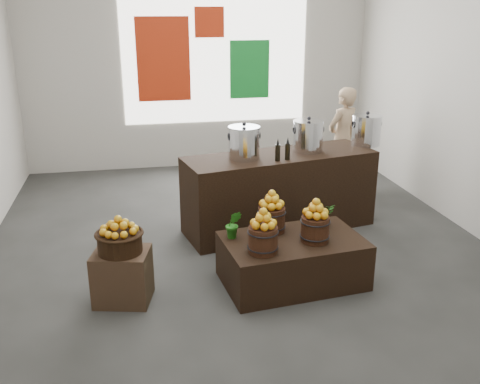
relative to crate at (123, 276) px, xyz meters
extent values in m
plane|color=#383835|center=(1.36, 1.10, -0.26)|extent=(7.00, 7.00, 0.00)
cube|color=#B2AEA5|center=(1.36, 4.60, 1.74)|extent=(6.00, 0.04, 4.00)
cube|color=white|center=(1.66, 4.58, 1.74)|extent=(3.20, 0.02, 2.40)
cube|color=#AE270D|center=(0.76, 4.57, 1.64)|extent=(0.90, 0.04, 1.40)
cube|color=#137C29|center=(2.26, 4.57, 1.44)|extent=(0.70, 0.04, 1.00)
cube|color=#AE270D|center=(1.56, 4.57, 2.24)|extent=(0.50, 0.04, 0.50)
cube|color=#442B1F|center=(0.00, 0.00, 0.00)|extent=(0.62, 0.55, 0.53)
cylinder|color=black|center=(0.00, 0.00, 0.36)|extent=(0.42, 0.42, 0.19)
cube|color=black|center=(1.74, 0.03, -0.02)|extent=(1.52, 1.03, 0.50)
cylinder|color=#3C1B10|center=(1.36, -0.21, 0.36)|extent=(0.29, 0.29, 0.26)
cylinder|color=#3C1B10|center=(1.94, -0.06, 0.36)|extent=(0.29, 0.29, 0.26)
cylinder|color=#3C1B10|center=(1.57, 0.28, 0.36)|extent=(0.29, 0.29, 0.26)
imported|color=#1F6C16|center=(2.16, 0.31, 0.36)|extent=(0.27, 0.25, 0.26)
imported|color=#1F6C16|center=(1.14, 0.18, 0.38)|extent=(0.19, 0.16, 0.30)
cube|color=black|center=(1.99, 1.46, 0.24)|extent=(2.55, 1.25, 1.00)
cylinder|color=silver|center=(1.50, 1.36, 0.92)|extent=(0.38, 0.38, 0.38)
cylinder|color=silver|center=(2.37, 1.54, 0.92)|extent=(0.38, 0.38, 0.38)
cylinder|color=silver|center=(3.24, 1.72, 0.92)|extent=(0.38, 0.38, 0.38)
imported|color=tan|center=(3.38, 2.87, 0.54)|extent=(0.70, 0.61, 1.60)
camera|label=1|loc=(0.21, -4.80, 2.51)|focal=40.00mm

